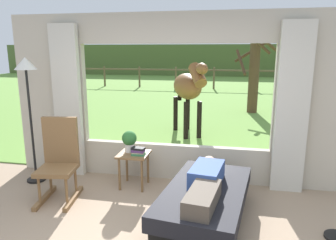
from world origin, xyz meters
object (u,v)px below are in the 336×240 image
potted_plant (129,140)px  pasture_tree (254,72)px  reclining_person (206,182)px  recliner_sofa (205,204)px  rocking_chair (59,160)px  side_table (134,159)px  floor_lamp_left (27,82)px  book_stack (138,151)px  horse (188,87)px

potted_plant → pasture_tree: bearing=70.4°
reclining_person → potted_plant: bearing=151.7°
recliner_sofa → pasture_tree: (0.96, 6.92, 1.09)m
rocking_chair → side_table: (0.89, 0.53, -0.12)m
reclining_person → pasture_tree: pasture_tree is taller
recliner_sofa → floor_lamp_left: bearing=173.8°
pasture_tree → recliner_sofa: bearing=-97.9°
pasture_tree → book_stack: bearing=-107.8°
recliner_sofa → horse: 3.98m
reclining_person → floor_lamp_left: size_ratio=0.75×
rocking_chair → pasture_tree: size_ratio=0.43×
reclining_person → side_table: 1.39m
reclining_person → horse: size_ratio=0.81×
horse → recliner_sofa: bearing=74.7°
side_table → floor_lamp_left: bearing=-176.7°
potted_plant → floor_lamp_left: (-1.50, -0.15, 0.84)m
recliner_sofa → floor_lamp_left: floor_lamp_left is taller
horse → pasture_tree: pasture_tree is taller
recliner_sofa → reclining_person: (0.00, -0.05, 0.30)m
reclining_person → pasture_tree: size_ratio=0.55×
reclining_person → side_table: reclining_person is taller
potted_plant → book_stack: bearing=-35.8°
floor_lamp_left → horse: (1.98, 3.12, -0.39)m
recliner_sofa → book_stack: 1.30m
potted_plant → book_stack: size_ratio=1.57×
recliner_sofa → rocking_chair: size_ratio=1.61×
side_table → reclining_person: bearing=-36.2°
reclining_person → book_stack: reclining_person is taller
reclining_person → pasture_tree: (0.96, 6.97, 0.79)m
reclining_person → book_stack: 1.28m
book_stack → pasture_tree: size_ratio=0.08×
side_table → book_stack: 0.19m
potted_plant → pasture_tree: size_ratio=0.12×
rocking_chair → horse: 3.84m
book_stack → pasture_tree: 6.56m
recliner_sofa → book_stack: size_ratio=8.86×
reclining_person → horse: (-0.72, 3.85, 0.63)m
recliner_sofa → reclining_person: reclining_person is taller
reclining_person → pasture_tree: 7.08m
rocking_chair → floor_lamp_left: 1.29m
recliner_sofa → side_table: side_table is taller
reclining_person → side_table: (-1.12, 0.82, -0.10)m
potted_plant → horse: bearing=80.7°
rocking_chair → potted_plant: size_ratio=3.50×
reclining_person → rocking_chair: size_ratio=1.28×
horse → pasture_tree: size_ratio=0.68×
side_table → potted_plant: size_ratio=1.63×
side_table → recliner_sofa: bearing=-34.6°
book_stack → recliner_sofa: bearing=-34.5°
floor_lamp_left → pasture_tree: bearing=59.6°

